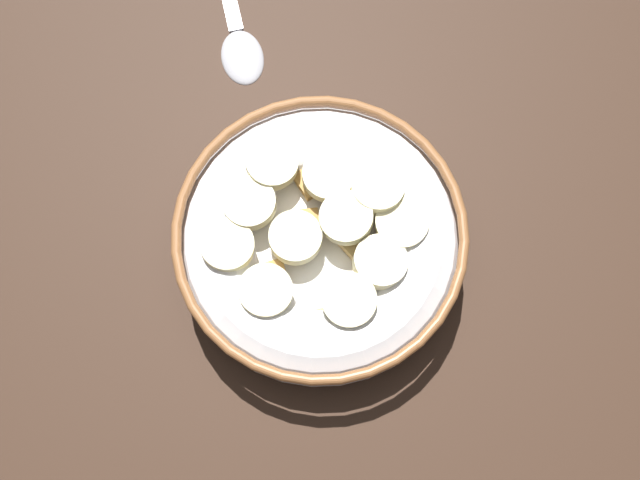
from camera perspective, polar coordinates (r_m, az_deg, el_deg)
The scene contains 3 objects.
ground_plane at distance 47.99cm, azimuth -0.00°, elevation -1.16°, with size 139.08×139.08×2.00cm, color #332116.
cereal_bowl at distance 44.43cm, azimuth -0.01°, elevation -0.08°, with size 17.08×17.08×5.57cm.
spoon at distance 52.97cm, azimuth -6.54°, elevation 16.20°, with size 16.30×3.34×0.80cm.
Camera 1 is at (10.56, -1.47, 45.79)cm, focal length 42.04 mm.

